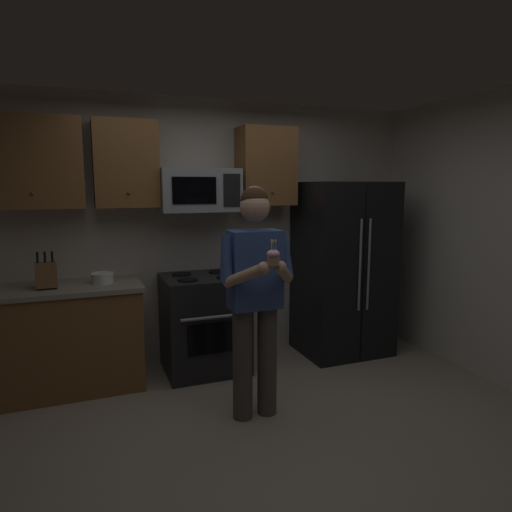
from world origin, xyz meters
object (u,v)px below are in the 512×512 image
microwave (199,190)px  refrigerator (343,269)px  oven_range (204,323)px  cupcake (273,257)px  knife_block (46,275)px  bowl_large_white (102,278)px  person (255,290)px

microwave → refrigerator: size_ratio=0.41×
oven_range → cupcake: (0.13, -1.34, 0.83)m
knife_block → bowl_large_white: knife_block is taller
bowl_large_white → microwave: bearing=5.9°
person → refrigerator: bearing=35.5°
oven_range → person: size_ratio=0.53×
knife_block → oven_range: bearing=1.3°
oven_range → refrigerator: bearing=-1.5°
cupcake → bowl_large_white: bearing=127.0°
microwave → refrigerator: microwave is taller
oven_range → bowl_large_white: bowl_large_white is taller
microwave → cupcake: bearing=-84.8°
knife_block → cupcake: (1.47, -1.31, 0.26)m
microwave → oven_range: bearing=-90.0°
knife_block → person: bearing=-33.8°
microwave → knife_block: microwave is taller
person → microwave: bearing=96.7°
knife_block → bowl_large_white: 0.45m
microwave → person: bearing=-83.3°
refrigerator → cupcake: 1.93m
refrigerator → person: size_ratio=1.02×
bowl_large_white → person: size_ratio=0.11×
oven_range → microwave: microwave is taller
knife_block → person: (1.47, -0.99, -0.04)m
refrigerator → bowl_large_white: size_ratio=9.22×
refrigerator → cupcake: (-1.37, -1.30, 0.39)m
bowl_large_white → cupcake: cupcake is taller
knife_block → microwave: bearing=6.3°
microwave → cupcake: microwave is taller
microwave → refrigerator: (1.50, -0.16, -0.82)m
oven_range → refrigerator: 1.56m
refrigerator → person: (-1.37, -0.98, 0.10)m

